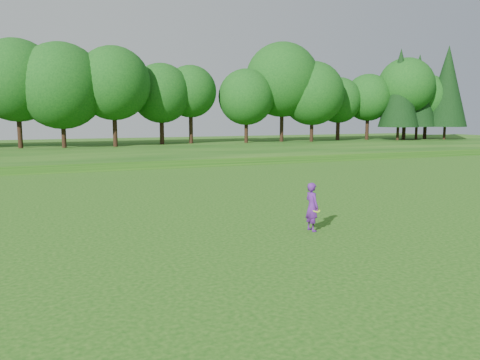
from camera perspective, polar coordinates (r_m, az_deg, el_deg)
name	(u,v)px	position (r m, az deg, el deg)	size (l,w,h in m)	color
ground	(191,231)	(16.19, -5.98, -6.17)	(140.00, 140.00, 0.00)	#13480E
berm	(95,152)	(49.41, -17.26, 3.30)	(130.00, 30.00, 0.60)	#13480E
walking_path	(114,169)	(35.57, -15.16, 1.29)	(130.00, 1.60, 0.04)	gray
treeline	(88,76)	(53.43, -18.01, 11.96)	(104.00, 7.00, 15.00)	#0F4112
woman	(312,207)	(16.11, 8.76, -3.26)	(0.44, 0.63, 1.67)	#551C7F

